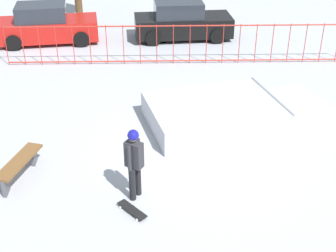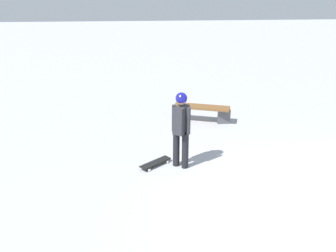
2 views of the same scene
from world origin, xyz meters
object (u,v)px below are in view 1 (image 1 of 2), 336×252
(skater, at_px, (134,159))
(park_bench, at_px, (19,165))
(skateboard, at_px, (132,210))
(parked_car_red, at_px, (47,25))
(parked_car_black, at_px, (182,22))
(skate_ramp, at_px, (228,113))

(skater, height_order, park_bench, skater)
(skateboard, bearing_deg, skater, -47.11)
(park_bench, distance_m, parked_car_red, 10.00)
(skateboard, relative_size, parked_car_black, 0.18)
(skater, relative_size, parked_car_red, 0.40)
(park_bench, distance_m, parked_car_black, 11.17)
(park_bench, xyz_separation_m, parked_car_red, (-1.05, 9.94, 0.37))
(skater, bearing_deg, skateboard, 115.97)
(skate_ramp, xyz_separation_m, park_bench, (-5.40, -2.47, 0.04))
(skate_ramp, bearing_deg, parked_car_black, 82.54)
(skateboard, distance_m, park_bench, 3.06)
(parked_car_red, bearing_deg, skateboard, -78.33)
(parked_car_red, relative_size, parked_car_black, 1.02)
(skate_ramp, distance_m, parked_car_red, 9.88)
(skater, height_order, skateboard, skater)
(park_bench, bearing_deg, parked_car_red, 96.01)
(skate_ramp, relative_size, skateboard, 7.90)
(parked_car_black, bearing_deg, skater, -102.69)
(park_bench, bearing_deg, skater, -18.00)
(skate_ramp, height_order, parked_car_black, parked_car_black)
(skate_ramp, distance_m, skateboard, 4.78)
(park_bench, bearing_deg, parked_car_black, 65.42)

